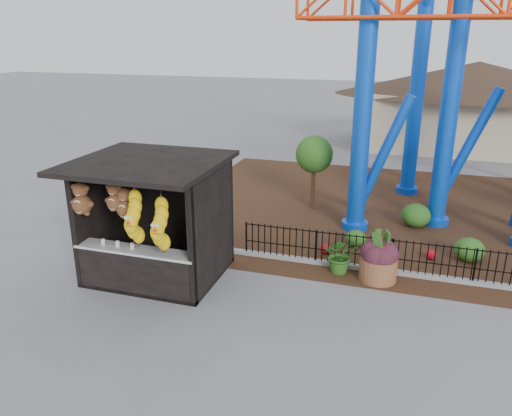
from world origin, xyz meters
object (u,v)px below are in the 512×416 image
(prize_booth, at_px, (151,223))
(potted_plant, at_px, (341,255))
(roller_coaster, at_px, (498,17))
(terracotta_planter, at_px, (378,269))

(prize_booth, distance_m, potted_plant, 4.97)
(prize_booth, xyz_separation_m, roller_coaster, (8.12, 7.32, 4.92))
(terracotta_planter, relative_size, potted_plant, 0.95)
(roller_coaster, height_order, terracotta_planter, roller_coaster)
(potted_plant, bearing_deg, prize_booth, -169.10)
(prize_booth, bearing_deg, potted_plant, 21.62)
(prize_booth, relative_size, roller_coaster, 0.32)
(terracotta_planter, bearing_deg, prize_booth, -163.35)
(terracotta_planter, xyz_separation_m, potted_plant, (-0.98, 0.15, 0.19))
(prize_booth, bearing_deg, roller_coaster, 42.03)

